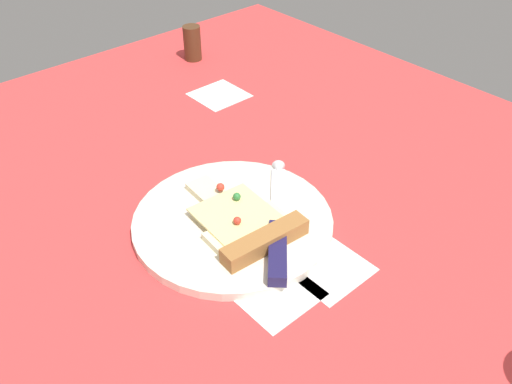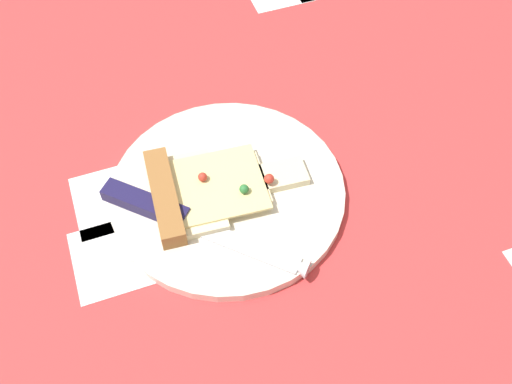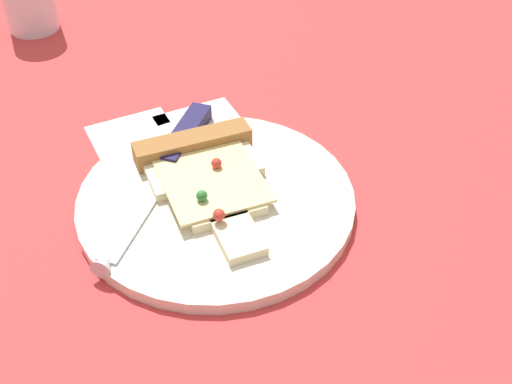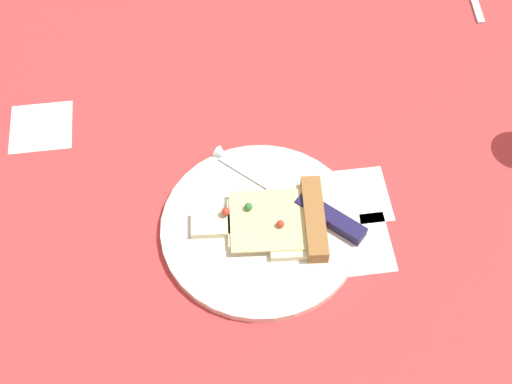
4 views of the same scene
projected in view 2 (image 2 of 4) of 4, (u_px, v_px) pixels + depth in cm
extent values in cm
cube|color=#D13838|center=(252.00, 200.00, 68.39)|extent=(117.62, 117.62, 3.00)
cube|color=white|center=(115.00, 199.00, 66.76)|extent=(9.00, 9.00, 0.20)
cube|color=white|center=(116.00, 257.00, 62.45)|extent=(9.00, 9.00, 0.20)
cylinder|color=silver|center=(228.00, 192.00, 66.46)|extent=(26.47, 26.47, 1.27)
cube|color=beige|center=(192.00, 194.00, 64.93)|extent=(6.83, 11.43, 1.00)
cube|color=beige|center=(240.00, 183.00, 65.77)|extent=(6.14, 7.61, 1.00)
cube|color=beige|center=(283.00, 174.00, 66.53)|extent=(5.46, 3.99, 1.00)
cube|color=#EDD88C|center=(218.00, 185.00, 64.86)|extent=(10.68, 9.95, 0.30)
cube|color=#9E6633|center=(165.00, 197.00, 63.98)|extent=(3.52, 12.17, 2.20)
sphere|color=red|center=(203.00, 177.00, 64.65)|extent=(1.02, 1.02, 1.02)
sphere|color=red|center=(269.00, 179.00, 64.44)|extent=(1.12, 1.12, 1.12)
sphere|color=#2D7A38|center=(244.00, 189.00, 63.68)|extent=(1.05, 1.05, 1.05)
cube|color=silver|center=(246.00, 246.00, 61.51)|extent=(10.05, 9.74, 0.30)
cone|color=silver|center=(299.00, 267.00, 60.10)|extent=(2.83, 2.83, 2.00)
cube|color=#1E1947|center=(145.00, 204.00, 63.80)|extent=(8.74, 8.51, 1.60)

